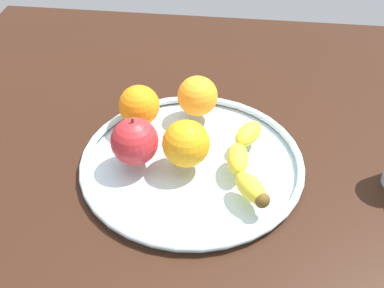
% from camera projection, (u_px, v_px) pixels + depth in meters
% --- Properties ---
extents(ground_plane, '(1.11, 1.11, 0.04)m').
position_uv_depth(ground_plane, '(192.00, 175.00, 0.80)').
color(ground_plane, black).
extents(fruit_bowl, '(0.36, 0.36, 0.02)m').
position_uv_depth(fruit_bowl, '(192.00, 162.00, 0.78)').
color(fruit_bowl, silver).
rests_on(fruit_bowl, ground_plane).
extents(banana, '(0.20, 0.07, 0.03)m').
position_uv_depth(banana, '(246.00, 161.00, 0.75)').
color(banana, yellow).
rests_on(banana, fruit_bowl).
extents(apple, '(0.08, 0.08, 0.08)m').
position_uv_depth(apple, '(135.00, 141.00, 0.75)').
color(apple, '#B4252A').
rests_on(apple, fruit_bowl).
extents(orange_center, '(0.07, 0.07, 0.07)m').
position_uv_depth(orange_center, '(198.00, 96.00, 0.85)').
color(orange_center, orange).
rests_on(orange_center, fruit_bowl).
extents(orange_front_left, '(0.07, 0.07, 0.07)m').
position_uv_depth(orange_front_left, '(186.00, 144.00, 0.75)').
color(orange_front_left, orange).
rests_on(orange_front_left, fruit_bowl).
extents(orange_back_left, '(0.07, 0.07, 0.07)m').
position_uv_depth(orange_back_left, '(139.00, 105.00, 0.83)').
color(orange_back_left, orange).
rests_on(orange_back_left, fruit_bowl).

